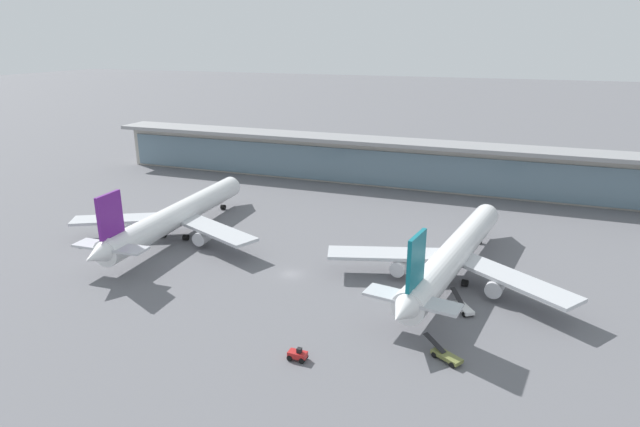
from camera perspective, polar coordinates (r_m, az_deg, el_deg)
ground_plane at (r=109.80m, az=-3.13°, el=-6.48°), size 1200.00×1200.00×0.00m
airliner_left_stand at (r=132.62m, az=-15.04°, el=-0.22°), size 48.94×63.60×16.95m
airliner_centre_stand at (r=108.36m, az=14.02°, el=-4.30°), size 48.37×63.51×16.95m
service_truck_near_nose_red at (r=82.49m, az=-2.40°, el=-14.81°), size 2.90×1.77×2.05m
service_truck_under_wing_white at (r=98.69m, az=15.00°, el=-9.60°), size 5.00×6.35×2.70m
service_truck_mid_apron_olive at (r=84.53m, az=13.25°, el=-14.50°), size 6.50×4.71×2.70m
terminal_building at (r=175.35m, az=6.66°, el=5.57°), size 193.48×12.80×15.20m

